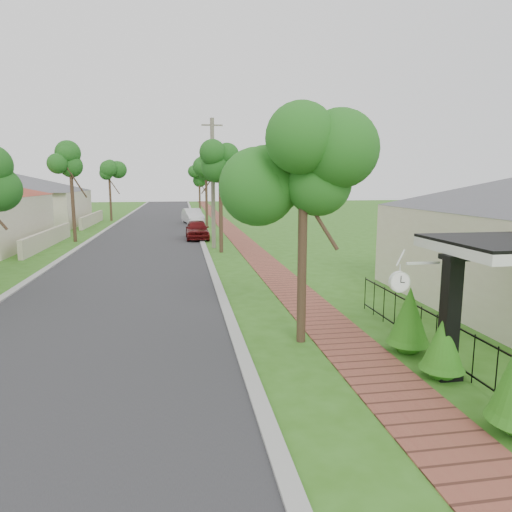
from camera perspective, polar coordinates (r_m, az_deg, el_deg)
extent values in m
plane|color=#306317|center=(9.80, -4.95, -14.25)|extent=(160.00, 160.00, 0.00)
cube|color=#28282B|center=(29.32, -13.85, 1.43)|extent=(7.00, 120.00, 0.02)
cube|color=#9E9E99|center=(29.25, -6.70, 1.62)|extent=(0.30, 120.00, 0.10)
cube|color=#9E9E99|center=(29.83, -20.85, 1.22)|extent=(0.30, 120.00, 0.10)
cube|color=brown|center=(29.48, -1.65, 1.74)|extent=(1.50, 120.00, 0.03)
cube|color=black|center=(9.86, 23.04, -7.04)|extent=(0.30, 0.30, 2.52)
cube|color=black|center=(10.23, 22.63, -13.19)|extent=(0.48, 0.48, 0.24)
cube|color=black|center=(9.61, 23.50, -0.15)|extent=(0.42, 0.42, 0.10)
cube|color=black|center=(10.94, 21.71, -7.06)|extent=(0.03, 8.00, 0.03)
cube|color=black|center=(11.19, 21.45, -11.00)|extent=(0.03, 8.00, 0.03)
cylinder|color=black|center=(9.53, 27.84, -12.80)|extent=(0.02, 0.02, 1.00)
cylinder|color=black|center=(10.02, 25.52, -11.53)|extent=(0.02, 0.02, 1.00)
cylinder|color=black|center=(10.54, 23.44, -10.36)|extent=(0.02, 0.02, 1.00)
cylinder|color=black|center=(11.07, 21.56, -9.30)|extent=(0.02, 0.02, 1.00)
cylinder|color=black|center=(11.62, 19.87, -8.32)|extent=(0.02, 0.02, 1.00)
cylinder|color=black|center=(12.18, 18.35, -7.43)|extent=(0.02, 0.02, 1.00)
cylinder|color=black|center=(12.74, 16.96, -6.61)|extent=(0.02, 0.02, 1.00)
cylinder|color=black|center=(13.32, 15.69, -5.86)|extent=(0.02, 0.02, 1.00)
cylinder|color=black|center=(13.91, 14.54, -5.17)|extent=(0.02, 0.02, 1.00)
cylinder|color=black|center=(14.50, 13.48, -4.53)|extent=(0.02, 0.02, 1.00)
cylinder|color=#382619|center=(25.10, -4.42, 5.60)|extent=(0.22, 0.22, 4.55)
sphere|color=#154713|center=(25.06, -4.49, 11.09)|extent=(1.70, 1.70, 1.70)
cylinder|color=#382619|center=(39.04, -6.21, 7.17)|extent=(0.22, 0.22, 4.90)
sphere|color=#154713|center=(39.03, -6.28, 10.97)|extent=(1.70, 1.70, 1.70)
cylinder|color=#382619|center=(53.03, -7.05, 7.35)|extent=(0.22, 0.22, 4.20)
sphere|color=#154713|center=(53.00, -7.10, 9.75)|extent=(1.70, 1.70, 1.70)
cylinder|color=#382619|center=(31.74, -21.91, 6.06)|extent=(0.22, 0.22, 4.90)
sphere|color=#154713|center=(31.73, -22.20, 10.73)|extent=(1.70, 1.70, 1.70)
cylinder|color=#382619|center=(47.48, -17.75, 6.96)|extent=(0.22, 0.22, 4.55)
sphere|color=#154713|center=(47.46, -17.89, 9.86)|extent=(1.70, 1.70, 1.70)
sphere|color=#196514|center=(10.12, 22.20, -12.41)|extent=(0.69, 0.69, 0.69)
cone|color=#196514|center=(9.94, 22.39, -9.62)|extent=(0.78, 0.78, 1.04)
sphere|color=#196514|center=(11.24, 18.46, -9.74)|extent=(0.76, 0.76, 0.76)
cone|color=#196514|center=(11.06, 18.63, -6.76)|extent=(0.86, 0.86, 1.22)
cube|color=#BFB299|center=(30.23, -24.53, 2.04)|extent=(0.25, 10.00, 1.00)
cube|color=beige|center=(45.36, -27.88, 5.24)|extent=(11.00, 10.00, 3.00)
pyramid|color=#4C4C51|center=(45.29, -28.10, 8.14)|extent=(15.56, 15.56, 1.60)
cube|color=#BFB299|center=(43.82, -19.80, 4.36)|extent=(0.25, 10.00, 1.00)
imported|color=#5C0D0E|center=(31.20, -7.36, 3.29)|extent=(1.57, 3.82, 1.29)
imported|color=silver|center=(42.53, -7.91, 4.94)|extent=(2.13, 4.36, 1.38)
cylinder|color=#382619|center=(11.00, 5.78, -0.70)|extent=(0.22, 0.22, 4.01)
sphere|color=#276D1F|center=(10.84, 5.97, 10.40)|extent=(2.00, 2.00, 2.00)
cylinder|color=#736B59|center=(26.71, -5.40, 8.90)|extent=(0.24, 0.24, 7.43)
cube|color=#736B59|center=(26.89, -5.52, 15.98)|extent=(1.20, 0.08, 0.08)
cube|color=white|center=(9.77, 20.16, -0.84)|extent=(0.71, 0.05, 0.05)
cylinder|color=white|center=(9.56, 17.53, -1.90)|extent=(0.02, 0.02, 0.31)
cylinder|color=white|center=(9.60, 17.47, -3.09)|extent=(0.43, 0.10, 0.43)
cylinder|color=white|center=(9.56, 17.62, -3.16)|extent=(0.37, 0.01, 0.37)
cylinder|color=white|center=(9.65, 17.33, -3.02)|extent=(0.37, 0.01, 0.37)
cube|color=black|center=(9.53, 17.67, -2.78)|extent=(0.01, 0.01, 0.14)
cube|color=black|center=(9.57, 17.87, -3.16)|extent=(0.09, 0.01, 0.02)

